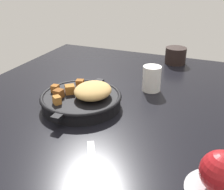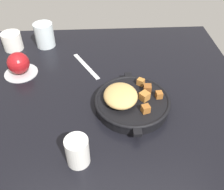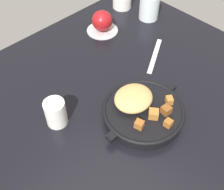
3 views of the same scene
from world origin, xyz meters
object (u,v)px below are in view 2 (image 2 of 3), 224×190
at_px(cast_iron_skillet, 131,101).
at_px(ceramic_mug_white, 12,41).
at_px(red_apple, 18,63).
at_px(water_glass_tall, 44,35).
at_px(white_creamer_pitcher, 77,151).
at_px(butter_knife, 86,66).

xyz_separation_m(cast_iron_skillet, ceramic_mug_white, (0.38, 0.46, 0.01)).
relative_size(red_apple, ceramic_mug_white, 1.01).
distance_m(cast_iron_skillet, water_glass_tall, 0.52).
xyz_separation_m(water_glass_tall, ceramic_mug_white, (-0.02, 0.13, -0.01)).
bearing_deg(white_creamer_pitcher, cast_iron_skillet, -39.24).
bearing_deg(red_apple, ceramic_mug_white, 20.47).
height_order(red_apple, white_creamer_pitcher, red_apple).
xyz_separation_m(water_glass_tall, white_creamer_pitcher, (-0.60, -0.17, -0.01)).
height_order(cast_iron_skillet, water_glass_tall, water_glass_tall).
relative_size(butter_knife, water_glass_tall, 1.91).
bearing_deg(ceramic_mug_white, white_creamer_pitcher, -152.43).
bearing_deg(ceramic_mug_white, cast_iron_skillet, -130.08).
bearing_deg(water_glass_tall, white_creamer_pitcher, -164.32).
distance_m(butter_knife, water_glass_tall, 0.25).
xyz_separation_m(cast_iron_skillet, red_apple, (0.21, 0.39, 0.02)).
distance_m(cast_iron_skillet, ceramic_mug_white, 0.60).
height_order(red_apple, water_glass_tall, water_glass_tall).
xyz_separation_m(red_apple, butter_knife, (0.03, -0.24, -0.04)).
distance_m(red_apple, butter_knife, 0.25).
xyz_separation_m(butter_knife, water_glass_tall, (0.17, 0.18, 0.05)).
relative_size(cast_iron_skillet, ceramic_mug_white, 3.55).
bearing_deg(cast_iron_skillet, white_creamer_pitcher, 140.76).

